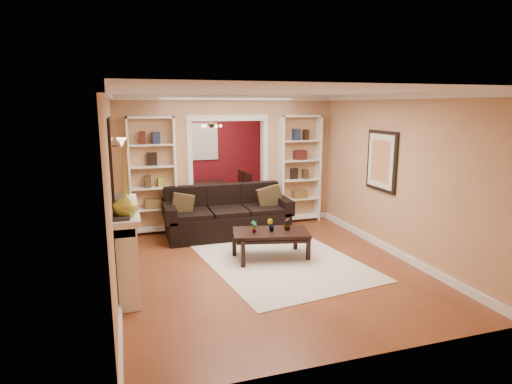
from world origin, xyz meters
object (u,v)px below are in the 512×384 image
object	(u,v)px
bookshelf_right	(300,169)
bookshelf_left	(153,176)
fireplace	(128,247)
dining_table	(213,198)
coffee_table	(271,245)
sofa	(227,212)

from	to	relation	value
bookshelf_right	bookshelf_left	bearing A→B (deg)	180.00
bookshelf_left	bookshelf_right	world-z (taller)	same
fireplace	dining_table	size ratio (longest dim) A/B	0.99
bookshelf_left	fireplace	xyz separation A→B (m)	(-0.54, -2.53, -0.57)
coffee_table	bookshelf_right	bearing A→B (deg)	68.95
bookshelf_left	fireplace	size ratio (longest dim) A/B	1.35
sofa	bookshelf_right	bearing A→B (deg)	18.27
sofa	fireplace	size ratio (longest dim) A/B	1.43
coffee_table	bookshelf_left	xyz separation A→B (m)	(-1.72, 2.05, 0.92)
coffee_table	fireplace	size ratio (longest dim) A/B	0.73
sofa	bookshelf_left	bearing A→B (deg)	156.64
coffee_table	bookshelf_left	bearing A→B (deg)	142.92
dining_table	sofa	bearing A→B (deg)	175.71
bookshelf_left	bookshelf_right	xyz separation A→B (m)	(3.10, 0.00, 0.00)
coffee_table	bookshelf_right	distance (m)	2.63
sofa	bookshelf_left	size ratio (longest dim) A/B	1.06
bookshelf_right	dining_table	distance (m)	2.39
bookshelf_left	bookshelf_right	bearing A→B (deg)	0.00
bookshelf_left	fireplace	distance (m)	2.65
fireplace	dining_table	xyz separation A→B (m)	(2.04, 4.09, -0.28)
bookshelf_right	fireplace	distance (m)	4.47
coffee_table	dining_table	xyz separation A→B (m)	(-0.22, 3.61, 0.07)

